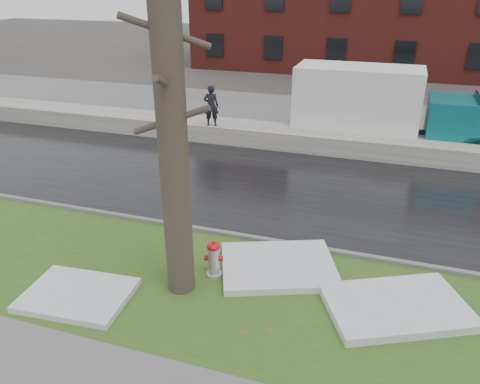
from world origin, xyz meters
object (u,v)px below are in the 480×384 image
(tree, at_px, (172,124))
(box_truck, at_px, (382,105))
(fire_hydrant, at_px, (214,258))
(worker, at_px, (211,106))

(tree, bearing_deg, box_truck, 73.01)
(fire_hydrant, xyz_separation_m, box_truck, (2.98, 10.82, 1.13))
(fire_hydrant, relative_size, tree, 0.12)
(tree, bearing_deg, worker, 107.62)
(box_truck, xyz_separation_m, worker, (-6.54, -1.90, -0.07))
(fire_hydrant, xyz_separation_m, worker, (-3.55, 8.92, 1.06))
(fire_hydrant, height_order, worker, worker)
(fire_hydrant, height_order, tree, tree)
(box_truck, bearing_deg, tree, -106.72)
(tree, relative_size, worker, 4.46)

